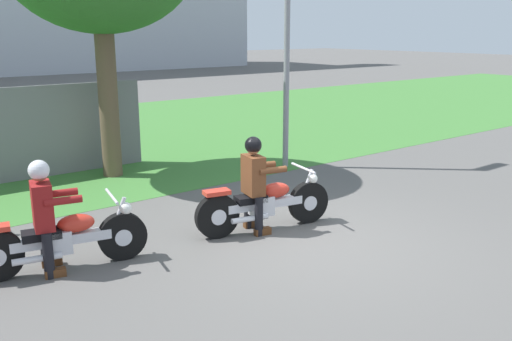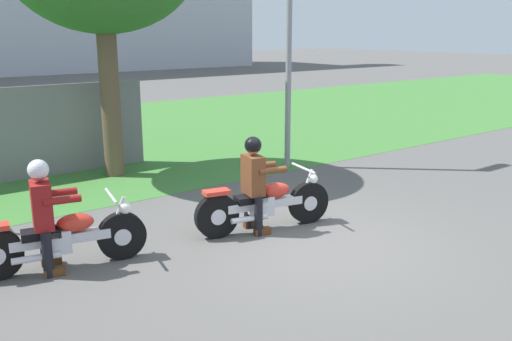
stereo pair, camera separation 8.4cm
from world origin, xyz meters
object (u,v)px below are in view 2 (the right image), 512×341
(motorcycle_lead, at_px, (265,204))
(motorcycle_follow, at_px, (62,239))
(rider_follow, at_px, (44,207))
(rider_lead, at_px, (254,177))

(motorcycle_lead, relative_size, motorcycle_follow, 1.02)
(motorcycle_lead, relative_size, rider_follow, 1.51)
(motorcycle_lead, height_order, rider_lead, rider_lead)
(motorcycle_follow, distance_m, rider_follow, 0.46)
(rider_follow, bearing_deg, motorcycle_lead, 3.33)
(motorcycle_lead, xyz_separation_m, motorcycle_follow, (-2.79, 0.42, -0.01))
(motorcycle_follow, relative_size, rider_follow, 1.47)
(motorcycle_lead, xyz_separation_m, rider_follow, (-2.96, 0.46, 0.42))
(rider_follow, bearing_deg, rider_lead, 3.58)
(motorcycle_follow, bearing_deg, rider_follow, 179.12)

